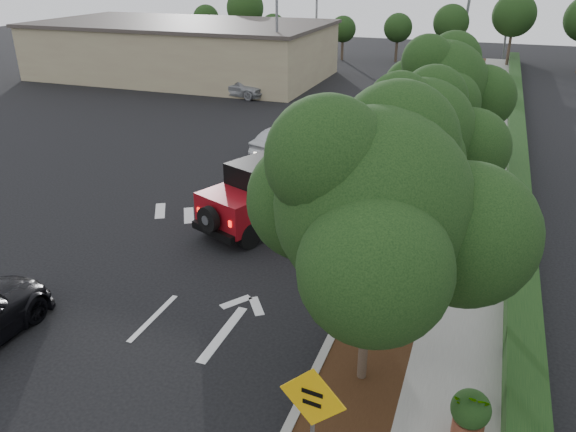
% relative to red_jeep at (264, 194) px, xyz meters
% --- Properties ---
extents(ground, '(120.00, 120.00, 0.00)m').
position_rel_red_jeep_xyz_m(ground, '(-0.58, -6.23, -1.17)').
color(ground, black).
rests_on(ground, ground).
extents(curb, '(0.20, 70.00, 0.15)m').
position_rel_red_jeep_xyz_m(curb, '(4.02, 5.77, -1.09)').
color(curb, '#9E9B93').
rests_on(curb, ground).
extents(planting_strip, '(1.80, 70.00, 0.12)m').
position_rel_red_jeep_xyz_m(planting_strip, '(5.02, 5.77, -1.11)').
color(planting_strip, black).
rests_on(planting_strip, ground).
extents(sidewalk, '(2.00, 70.00, 0.12)m').
position_rel_red_jeep_xyz_m(sidewalk, '(6.92, 5.77, -1.11)').
color(sidewalk, gray).
rests_on(sidewalk, ground).
extents(hedge, '(0.80, 70.00, 0.80)m').
position_rel_red_jeep_xyz_m(hedge, '(8.32, 5.77, -0.77)').
color(hedge, black).
rests_on(hedge, ground).
extents(commercial_building, '(22.00, 12.00, 4.00)m').
position_rel_red_jeep_xyz_m(commercial_building, '(-16.58, 23.77, 0.83)').
color(commercial_building, gray).
rests_on(commercial_building, ground).
extents(transmission_tower, '(7.00, 4.00, 28.00)m').
position_rel_red_jeep_xyz_m(transmission_tower, '(5.42, 41.77, -1.17)').
color(transmission_tower, slate).
rests_on(transmission_tower, ground).
extents(street_tree_near, '(3.80, 3.80, 5.92)m').
position_rel_red_jeep_xyz_m(street_tree_near, '(5.02, -6.73, -1.17)').
color(street_tree_near, black).
rests_on(street_tree_near, ground).
extents(street_tree_mid, '(3.20, 3.20, 5.32)m').
position_rel_red_jeep_xyz_m(street_tree_mid, '(5.02, 0.27, -1.17)').
color(street_tree_mid, black).
rests_on(street_tree_mid, ground).
extents(street_tree_far, '(3.40, 3.40, 5.62)m').
position_rel_red_jeep_xyz_m(street_tree_far, '(5.02, 6.77, -1.17)').
color(street_tree_far, black).
rests_on(street_tree_far, ground).
extents(light_pole_a, '(2.00, 0.22, 9.00)m').
position_rel_red_jeep_xyz_m(light_pole_a, '(-7.08, 19.77, -1.17)').
color(light_pole_a, slate).
rests_on(light_pole_a, ground).
extents(light_pole_b, '(2.00, 0.22, 9.00)m').
position_rel_red_jeep_xyz_m(light_pole_b, '(-8.08, 31.77, -1.17)').
color(light_pole_b, slate).
rests_on(light_pole_b, ground).
extents(red_jeep, '(3.42, 4.70, 2.30)m').
position_rel_red_jeep_xyz_m(red_jeep, '(0.00, 0.00, 0.00)').
color(red_jeep, black).
rests_on(red_jeep, ground).
extents(silver_suv_ahead, '(4.12, 5.53, 1.40)m').
position_rel_red_jeep_xyz_m(silver_suv_ahead, '(2.16, 2.87, -0.47)').
color(silver_suv_ahead, '#B4B6BD').
rests_on(silver_suv_ahead, ground).
extents(silver_sedan_oncoming, '(2.59, 4.16, 1.29)m').
position_rel_red_jeep_xyz_m(silver_sedan_oncoming, '(-1.96, 7.65, -0.52)').
color(silver_sedan_oncoming, '#929498').
rests_on(silver_sedan_oncoming, ground).
extents(parked_suv, '(4.78, 2.74, 1.53)m').
position_rel_red_jeep_xyz_m(parked_suv, '(-9.51, 18.52, -0.40)').
color(parked_suv, '#9A9DA1').
rests_on(parked_suv, ground).
extents(speed_hump_sign, '(1.16, 0.16, 2.48)m').
position_rel_red_jeep_xyz_m(speed_hump_sign, '(4.82, -9.73, 0.55)').
color(speed_hump_sign, slate).
rests_on(speed_hump_sign, ground).
extents(terracotta_planter, '(0.73, 0.73, 1.27)m').
position_rel_red_jeep_xyz_m(terracotta_planter, '(7.29, -7.93, -0.31)').
color(terracotta_planter, brown).
rests_on(terracotta_planter, ground).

